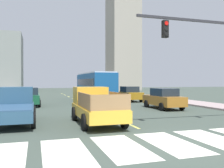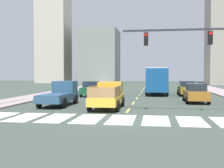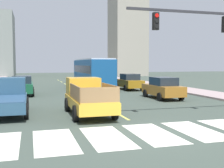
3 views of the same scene
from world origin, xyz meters
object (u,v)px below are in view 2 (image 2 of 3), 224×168
object	(u,v)px
pickup_stakebed	(108,96)
sedan_near_right	(187,88)
pickup_dark	(60,94)
city_bus	(157,79)
sedan_near_left	(92,89)
sedan_mid	(196,93)

from	to	relation	value
pickup_stakebed	sedan_near_right	distance (m)	15.04
pickup_dark	sedan_near_right	bearing A→B (deg)	45.48
pickup_dark	city_bus	world-z (taller)	city_bus
pickup_stakebed	city_bus	world-z (taller)	city_bus
city_bus	sedan_near_right	distance (m)	4.53
city_bus	pickup_dark	bearing A→B (deg)	-117.43
pickup_dark	sedan_near_left	bearing A→B (deg)	86.37
pickup_stakebed	sedan_near_right	world-z (taller)	pickup_stakebed
sedan_near_left	pickup_dark	bearing A→B (deg)	-91.00
pickup_stakebed	pickup_dark	bearing A→B (deg)	163.86
pickup_stakebed	sedan_near_left	world-z (taller)	pickup_stakebed
city_bus	sedan_near_left	bearing A→B (deg)	-144.27
pickup_stakebed	sedan_near_right	size ratio (longest dim) A/B	1.18
pickup_stakebed	sedan_near_left	xyz separation A→B (m)	(-3.71, 10.78, -0.08)
sedan_mid	pickup_stakebed	bearing A→B (deg)	-146.95
pickup_stakebed	sedan_near_left	distance (m)	11.40
sedan_near_left	sedan_mid	bearing A→B (deg)	-25.56
pickup_dark	sedan_near_left	xyz separation A→B (m)	(0.52, 9.40, -0.06)
city_bus	sedan_near_right	world-z (taller)	city_bus
sedan_mid	city_bus	bearing A→B (deg)	104.94
pickup_stakebed	sedan_mid	distance (m)	8.75
city_bus	sedan_near_left	size ratio (longest dim) A/B	2.45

